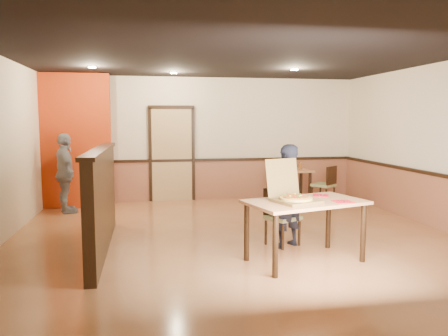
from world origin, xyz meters
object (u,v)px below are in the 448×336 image
object	(u,v)px
diner_chair	(280,214)
condiment	(300,166)
main_table	(305,209)
diner	(286,196)
side_table	(296,177)
side_chair_left	(285,182)
passerby	(65,173)
pizza_box	(293,196)
side_chair_right	(326,183)

from	to	relation	value
diner_chair	condiment	distance (m)	3.74
main_table	diner	world-z (taller)	diner
diner_chair	side_table	world-z (taller)	diner_chair
side_table	diner	distance (m)	3.82
side_chair_left	passerby	bearing A→B (deg)	7.19
diner	pizza_box	bearing A→B (deg)	50.77
diner_chair	diner	bearing A→B (deg)	-97.12
diner_chair	pizza_box	world-z (taller)	pizza_box
side_table	passerby	distance (m)	4.99
main_table	side_chair_left	distance (m)	3.72
side_chair_right	condiment	size ratio (longest dim) A/B	5.17
diner	condiment	xyz separation A→B (m)	(1.49, 3.53, 0.04)
main_table	side_chair_left	size ratio (longest dim) A/B	1.78
passerby	condiment	world-z (taller)	passerby
pizza_box	passerby	bearing A→B (deg)	113.56
diner_chair	condiment	size ratio (longest dim) A/B	5.16
main_table	condiment	distance (m)	4.45
side_chair_left	side_table	bearing A→B (deg)	-118.58
main_table	diner	size ratio (longest dim) A/B	1.12
side_chair_left	condiment	world-z (taller)	side_chair_left
main_table	pizza_box	xyz separation A→B (m)	(-0.18, -0.05, 0.18)
side_table	pizza_box	world-z (taller)	pizza_box
passerby	condiment	bearing A→B (deg)	-103.78
side_chair_right	passerby	distance (m)	5.45
diner	pizza_box	world-z (taller)	diner
main_table	pizza_box	size ratio (longest dim) A/B	2.33
main_table	side_table	bearing A→B (deg)	56.55
side_chair_right	passerby	size ratio (longest dim) A/B	0.53
side_chair_left	side_chair_right	bearing A→B (deg)	-170.82
side_chair_left	condiment	distance (m)	0.86
passerby	side_table	bearing A→B (deg)	-103.44
pizza_box	side_chair_right	bearing A→B (deg)	42.15
diner_chair	side_table	xyz separation A→B (m)	(1.45, 3.42, 0.07)
passerby	pizza_box	world-z (taller)	passerby
diner	condiment	distance (m)	3.83
pizza_box	side_table	bearing A→B (deg)	51.23
main_table	pizza_box	bearing A→B (deg)	178.64
side_chair_left	condiment	xyz separation A→B (m)	(0.56, 0.60, 0.27)
side_chair_right	condiment	world-z (taller)	condiment
side_table	diner_chair	bearing A→B (deg)	-112.94
diner_chair	side_chair_left	distance (m)	2.97
side_chair_right	condiment	bearing A→B (deg)	-93.32
passerby	condiment	size ratio (longest dim) A/B	9.71
main_table	side_chair_right	world-z (taller)	side_chair_right
main_table	passerby	xyz separation A→B (m)	(-3.59, 3.67, 0.10)
side_chair_right	side_table	world-z (taller)	side_chair_right
pizza_box	condiment	world-z (taller)	pizza_box
passerby	pizza_box	xyz separation A→B (m)	(3.41, -3.72, 0.08)
side_chair_right	passerby	bearing A→B (deg)	-37.58
side_chair_right	side_table	size ratio (longest dim) A/B	1.20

